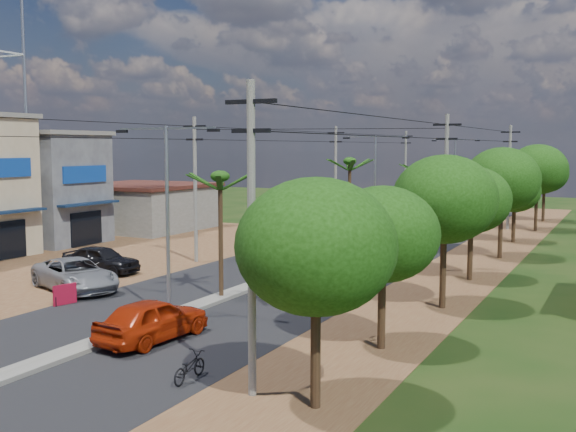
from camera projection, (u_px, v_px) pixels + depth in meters
name	position (u px, v px, depth m)	size (l,w,h in m)	color
ground	(169.00, 319.00, 28.13)	(160.00, 160.00, 0.00)	black
road	(318.00, 263.00, 41.40)	(12.00, 110.00, 0.04)	black
median	(338.00, 255.00, 44.05)	(1.00, 90.00, 0.18)	#605E56
dirt_lot_west	(53.00, 262.00, 42.01)	(18.00, 46.00, 0.04)	brown
dirt_shoulder_east	(457.00, 275.00, 37.55)	(5.00, 90.00, 0.03)	brown
shophouse_grey	(45.00, 187.00, 50.06)	(9.00, 6.40, 8.30)	#44464B
low_shed	(143.00, 206.00, 58.70)	(10.40, 10.40, 3.95)	#605E56
tree_east_a	(316.00, 247.00, 18.04)	(4.40, 4.40, 6.37)	black
tree_east_b	(383.00, 234.00, 23.48)	(4.00, 4.00, 5.83)	black
tree_east_c	(445.00, 199.00, 29.42)	(4.60, 4.60, 6.83)	black
tree_east_d	(472.00, 200.00, 35.81)	(4.20, 4.20, 6.13)	black
tree_east_e	(502.00, 179.00, 42.72)	(4.80, 4.80, 7.14)	black
tree_east_f	(515.00, 191.00, 50.11)	(3.80, 3.80, 5.52)	black
tree_east_g	(538.00, 170.00, 56.78)	(5.00, 5.00, 7.38)	black
tree_east_h	(545.00, 173.00, 64.06)	(4.40, 4.40, 6.52)	black
palm_median_near	(220.00, 182.00, 31.10)	(2.00, 2.00, 6.15)	black
palm_median_mid	(350.00, 166.00, 45.22)	(2.00, 2.00, 6.55)	black
palm_median_far	(417.00, 168.00, 59.45)	(2.00, 2.00, 5.85)	black
streetlight_near	(167.00, 205.00, 27.63)	(5.10, 0.18, 8.00)	gray
streetlight_mid	(375.00, 179.00, 49.76)	(5.10, 0.18, 8.00)	gray
streetlight_far	(455.00, 169.00, 71.89)	(5.10, 0.18, 8.00)	gray
utility_pole_w_b	(195.00, 186.00, 41.44)	(1.60, 0.24, 9.00)	#605E56
utility_pole_w_c	(336.00, 173.00, 60.91)	(1.60, 0.24, 9.00)	#605E56
utility_pole_w_d	(405.00, 167.00, 79.50)	(1.60, 0.24, 9.00)	#605E56
utility_pole_e_a	(251.00, 232.00, 18.92)	(1.60, 0.24, 9.00)	#605E56
utility_pole_e_b	(446.00, 189.00, 38.40)	(1.60, 0.24, 9.00)	#605E56
utility_pole_e_c	(509.00, 175.00, 57.87)	(1.60, 0.24, 9.00)	#605E56
car_red_near	(153.00, 320.00, 24.74)	(1.89, 4.71, 1.60)	#9F2208
car_silver_mid	(375.00, 263.00, 37.71)	(1.37, 3.92, 1.29)	gray
car_white_far	(307.00, 233.00, 50.28)	(2.08, 5.11, 1.48)	#B6B6B2
car_parked_silver	(75.00, 275.00, 33.47)	(2.63, 5.69, 1.58)	gray
car_parked_dark	(101.00, 260.00, 38.03)	(1.84, 4.58, 1.56)	black
moto_rider_east	(189.00, 368.00, 20.52)	(0.57, 1.64, 0.86)	black
moto_rider_west_a	(317.00, 246.00, 45.23)	(0.65, 1.86, 0.98)	black
moto_rider_west_b	(396.00, 218.00, 62.65)	(0.49, 1.73, 1.04)	black
roadside_sign	(65.00, 295.00, 30.46)	(0.34, 1.15, 0.97)	maroon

